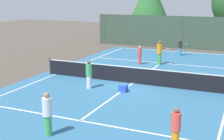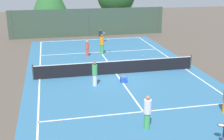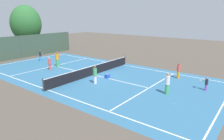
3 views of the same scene
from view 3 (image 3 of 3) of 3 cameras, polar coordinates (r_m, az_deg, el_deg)
name	(u,v)px [view 3 (image 3 of 3)]	position (r m, az deg, el deg)	size (l,w,h in m)	color
ground_plane	(93,75)	(21.00, -5.31, -1.41)	(80.00, 80.00, 0.00)	brown
court_surface	(93,75)	(21.00, -5.31, -1.40)	(13.00, 25.00, 0.01)	teal
tennis_net	(93,70)	(20.86, -5.35, -0.07)	(11.90, 0.10, 1.10)	#333833
perimeter_fence	(20,47)	(31.69, -24.50, 5.88)	(18.00, 0.12, 3.20)	#384C3D
tree_0	(26,24)	(38.45, -23.03, 11.90)	(5.18, 4.79, 7.69)	brown
player_0	(50,63)	(23.83, -17.17, 1.78)	(0.31, 0.31, 1.43)	#E54C3F
player_1	(179,70)	(20.67, 18.23, -0.12)	(0.33, 0.33, 1.54)	orange
player_2	(206,84)	(18.22, 24.93, -3.50)	(0.41, 0.82, 1.10)	purple
player_3	(57,59)	(24.96, -15.16, 3.02)	(0.97, 0.50, 1.83)	#3FA559
player_4	(167,84)	(16.23, 15.30, -3.70)	(0.36, 0.36, 1.70)	#3FA559
player_5	(40,55)	(28.91, -19.50, 3.88)	(0.83, 0.71, 1.44)	#388CD8
player_6	(95,75)	(18.13, -4.80, -1.34)	(0.35, 0.35, 1.62)	silver
ball_crate	(107,76)	(19.90, -1.31, -1.74)	(0.43, 0.40, 0.43)	blue
tennis_ball_0	(174,104)	(14.83, 17.00, -9.11)	(0.07, 0.07, 0.07)	#CCE533
tennis_ball_1	(94,74)	(21.34, -4.95, -1.04)	(0.07, 0.07, 0.07)	#CCE533
tennis_ball_2	(86,63)	(26.44, -7.19, 2.06)	(0.07, 0.07, 0.07)	#CCE533
tennis_ball_3	(108,66)	(24.62, -1.19, 1.21)	(0.07, 0.07, 0.07)	#CCE533
tennis_ball_4	(43,72)	(23.24, -18.95, -0.47)	(0.07, 0.07, 0.07)	#CCE533
tennis_ball_5	(70,69)	(23.63, -11.65, 0.30)	(0.07, 0.07, 0.07)	#CCE533
tennis_ball_6	(40,64)	(26.79, -19.59, 1.47)	(0.07, 0.07, 0.07)	#CCE533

